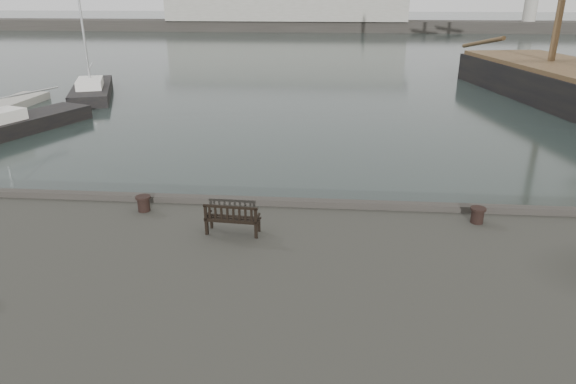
{
  "coord_description": "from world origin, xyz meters",
  "views": [
    {
      "loc": [
        1.43,
        -13.62,
        7.26
      ],
      "look_at": [
        0.3,
        -0.5,
        2.1
      ],
      "focal_mm": 32.0,
      "sensor_mm": 36.0,
      "label": 1
    }
  ],
  "objects_px": {
    "bollard_left": "(144,204)",
    "bollard_right": "(477,215)",
    "yacht_c": "(9,130)",
    "yacht_d": "(92,93)",
    "bench": "(233,224)"
  },
  "relations": [
    {
      "from": "bollard_left",
      "to": "bollard_right",
      "type": "distance_m",
      "value": 9.03
    },
    {
      "from": "bench",
      "to": "bollard_right",
      "type": "xyz_separation_m",
      "value": [
        6.3,
        1.18,
        -0.04
      ]
    },
    {
      "from": "bollard_right",
      "to": "bollard_left",
      "type": "bearing_deg",
      "value": 179.97
    },
    {
      "from": "bollard_right",
      "to": "yacht_c",
      "type": "bearing_deg",
      "value": 148.59
    },
    {
      "from": "bench",
      "to": "yacht_c",
      "type": "height_order",
      "value": "yacht_c"
    },
    {
      "from": "bollard_left",
      "to": "yacht_d",
      "type": "distance_m",
      "value": 27.26
    },
    {
      "from": "bollard_right",
      "to": "yacht_c",
      "type": "xyz_separation_m",
      "value": [
        -21.33,
        13.03,
        -1.53
      ]
    },
    {
      "from": "yacht_c",
      "to": "bollard_left",
      "type": "bearing_deg",
      "value": -26.68
    },
    {
      "from": "yacht_d",
      "to": "bollard_right",
      "type": "bearing_deg",
      "value": -68.88
    },
    {
      "from": "yacht_c",
      "to": "yacht_d",
      "type": "bearing_deg",
      "value": 111.88
    },
    {
      "from": "bollard_left",
      "to": "yacht_c",
      "type": "relative_size",
      "value": 0.03
    },
    {
      "from": "bollard_right",
      "to": "yacht_c",
      "type": "relative_size",
      "value": 0.03
    },
    {
      "from": "yacht_c",
      "to": "bollard_right",
      "type": "bearing_deg",
      "value": -11.47
    },
    {
      "from": "bollard_right",
      "to": "yacht_d",
      "type": "relative_size",
      "value": 0.04
    },
    {
      "from": "bench",
      "to": "bollard_left",
      "type": "height_order",
      "value": "bench"
    }
  ]
}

